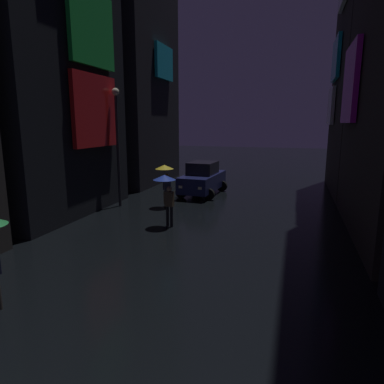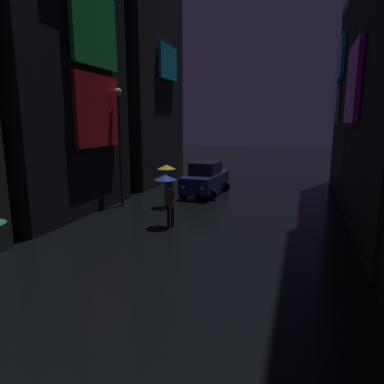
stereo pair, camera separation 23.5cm
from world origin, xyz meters
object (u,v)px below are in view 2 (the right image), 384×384
Objects in this scene: pedestrian_near_crossing_yellow at (167,174)px; pedestrian_midstreet_left_blue at (167,186)px; car_distant at (205,179)px; streetlamp_left_far at (120,134)px.

pedestrian_midstreet_left_blue is (1.25, -3.12, 0.00)m from pedestrian_near_crossing_yellow.
streetlamp_left_far is at bearing -129.32° from car_distant.
pedestrian_near_crossing_yellow and pedestrian_midstreet_left_blue have the same top height.
pedestrian_midstreet_left_blue is at bearing -87.69° from car_distant.
car_distant is at bearing 74.09° from pedestrian_near_crossing_yellow.
pedestrian_near_crossing_yellow is 0.50× the size of car_distant.
pedestrian_midstreet_left_blue is 0.50× the size of car_distant.
pedestrian_near_crossing_yellow is at bearing 111.81° from pedestrian_midstreet_left_blue.
streetlamp_left_far reaches higher than pedestrian_midstreet_left_blue.
streetlamp_left_far is at bearing -167.17° from pedestrian_near_crossing_yellow.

